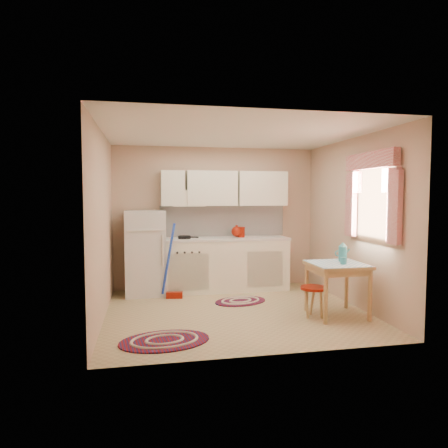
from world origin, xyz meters
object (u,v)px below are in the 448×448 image
Objects in this scene: fridge at (146,253)px; table at (337,290)px; stool at (313,302)px; base_cabinets at (223,265)px.

fridge is 3.10m from table.
table is 1.71× the size of stool.
base_cabinets is at bearing 2.18° from fridge.
base_cabinets is 3.12× the size of table.
base_cabinets reaches higher than stool.
table reaches higher than stool.
base_cabinets is at bearing 125.21° from table.
fridge reaches higher than base_cabinets.
base_cabinets reaches higher than table.
stool is (2.22, -1.73, -0.49)m from fridge.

